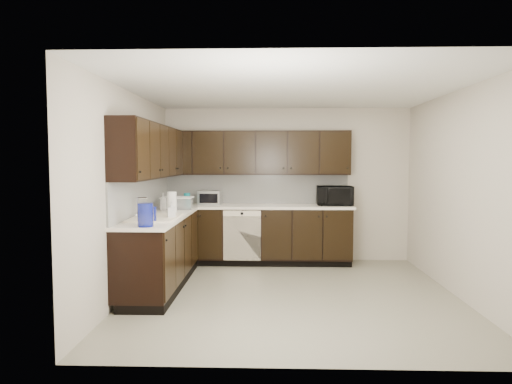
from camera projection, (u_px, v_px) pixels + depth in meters
floor at (292, 295)px, 5.61m from camera, size 4.00×4.00×0.00m
ceiling at (293, 89)px, 5.44m from camera, size 4.00×4.00×0.00m
wall_back at (286, 185)px, 7.52m from camera, size 4.00×0.02×2.50m
wall_left at (129, 193)px, 5.59m from camera, size 0.02×4.00×2.50m
wall_right at (459, 194)px, 5.46m from camera, size 0.02×4.00×2.50m
wall_front at (305, 212)px, 3.53m from camera, size 4.00×0.02×2.50m
lower_cabinets at (220, 244)px, 6.72m from camera, size 3.00×2.80×0.90m
countertop at (220, 210)px, 6.68m from camera, size 3.03×2.83×0.04m
backsplash at (207, 192)px, 6.88m from camera, size 3.00×2.80×0.48m
upper_cabinets at (214, 152)px, 6.72m from camera, size 3.00×2.80×0.70m
dishwasher at (242, 232)px, 7.00m from camera, size 0.58×0.04×0.78m
sink at (155, 223)px, 5.59m from camera, size 0.54×0.82×0.42m
microwave at (335, 196)px, 7.20m from camera, size 0.55×0.38×0.30m
soap_bottle_a at (171, 210)px, 5.58m from camera, size 0.12×0.12×0.20m
soap_bottle_b at (163, 202)px, 6.44m from camera, size 0.12×0.12×0.25m
toaster_oven at (210, 198)px, 7.31m from camera, size 0.37×0.29×0.23m
storage_bin at (177, 203)px, 6.67m from camera, size 0.46×0.36×0.17m
blue_pitcher at (145, 215)px, 4.89m from camera, size 0.19×0.19×0.25m
teal_tumbler at (187, 200)px, 6.93m from camera, size 0.11×0.11×0.21m
paper_towel_roll at (172, 202)px, 6.22m from camera, size 0.17×0.17×0.28m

